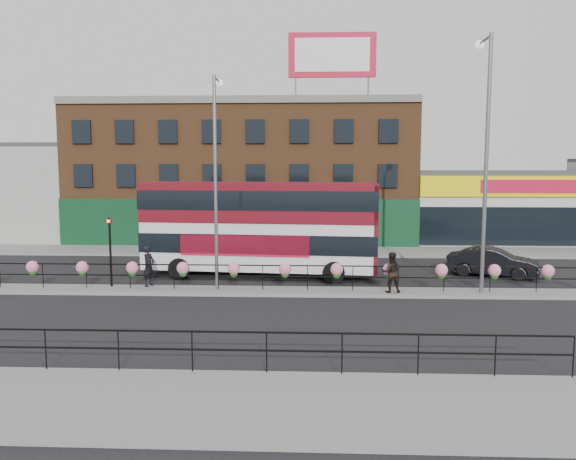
{
  "coord_description": "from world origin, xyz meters",
  "views": [
    {
      "loc": [
        1.2,
        -24.51,
        5.62
      ],
      "look_at": [
        0.0,
        3.0,
        2.5
      ],
      "focal_mm": 35.0,
      "sensor_mm": 36.0,
      "label": 1
    }
  ],
  "objects_px": {
    "double_decker_bus": "(261,219)",
    "lamp_column_east": "(485,141)",
    "pedestrian_a": "(149,266)",
    "lamp_column_west": "(216,164)",
    "pedestrian_b": "(391,272)",
    "car": "(493,262)"
  },
  "relations": [
    {
      "from": "car",
      "to": "pedestrian_b",
      "type": "relative_size",
      "value": 2.69
    },
    {
      "from": "double_decker_bus",
      "to": "car",
      "type": "xyz_separation_m",
      "value": [
        11.9,
        0.45,
        -2.22
      ]
    },
    {
      "from": "pedestrian_a",
      "to": "lamp_column_west",
      "type": "distance_m",
      "value": 5.67
    },
    {
      "from": "pedestrian_b",
      "to": "lamp_column_west",
      "type": "distance_m",
      "value": 9.04
    },
    {
      "from": "double_decker_bus",
      "to": "pedestrian_b",
      "type": "xyz_separation_m",
      "value": [
        6.08,
        -4.14,
        -1.93
      ]
    },
    {
      "from": "car",
      "to": "lamp_column_west",
      "type": "distance_m",
      "value": 14.98
    },
    {
      "from": "pedestrian_a",
      "to": "lamp_column_east",
      "type": "bearing_deg",
      "value": -72.73
    },
    {
      "from": "pedestrian_b",
      "to": "lamp_column_west",
      "type": "xyz_separation_m",
      "value": [
        -7.71,
        0.56,
        4.7
      ]
    },
    {
      "from": "car",
      "to": "lamp_column_west",
      "type": "xyz_separation_m",
      "value": [
        -13.53,
        -4.03,
        4.99
      ]
    },
    {
      "from": "pedestrian_a",
      "to": "lamp_column_west",
      "type": "relative_size",
      "value": 0.2
    },
    {
      "from": "lamp_column_east",
      "to": "lamp_column_west",
      "type": "bearing_deg",
      "value": 179.13
    },
    {
      "from": "double_decker_bus",
      "to": "lamp_column_west",
      "type": "relative_size",
      "value": 1.29
    },
    {
      "from": "car",
      "to": "lamp_column_west",
      "type": "relative_size",
      "value": 0.5
    },
    {
      "from": "car",
      "to": "pedestrian_a",
      "type": "relative_size",
      "value": 2.55
    },
    {
      "from": "pedestrian_b",
      "to": "lamp_column_east",
      "type": "bearing_deg",
      "value": -176.0
    },
    {
      "from": "pedestrian_a",
      "to": "lamp_column_east",
      "type": "relative_size",
      "value": 0.17
    },
    {
      "from": "pedestrian_b",
      "to": "lamp_column_west",
      "type": "bearing_deg",
      "value": -5.65
    },
    {
      "from": "car",
      "to": "pedestrian_b",
      "type": "height_order",
      "value": "pedestrian_b"
    },
    {
      "from": "pedestrian_a",
      "to": "lamp_column_west",
      "type": "height_order",
      "value": "lamp_column_west"
    },
    {
      "from": "double_decker_bus",
      "to": "lamp_column_east",
      "type": "relative_size",
      "value": 1.1
    },
    {
      "from": "lamp_column_west",
      "to": "lamp_column_east",
      "type": "height_order",
      "value": "lamp_column_east"
    },
    {
      "from": "pedestrian_a",
      "to": "car",
      "type": "bearing_deg",
      "value": -58.35
    }
  ]
}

